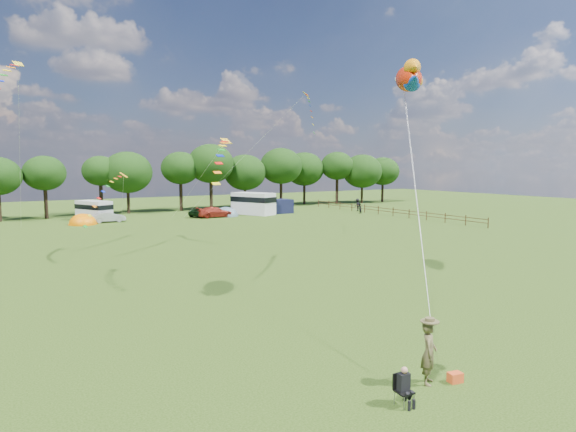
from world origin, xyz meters
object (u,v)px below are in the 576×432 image
walker_a (360,208)px  tent_orange (83,224)px  camp_chair (403,382)px  fish_kite (409,78)px  car_b (108,217)px  kite_flyer (429,353)px  campervan_d (253,203)px  car_c (215,212)px  car_d (205,212)px  campervan_c (94,210)px  tent_greyblue (226,216)px  walker_b (357,205)px

walker_a → tent_orange: bearing=-28.0°
camp_chair → fish_kite: (9.26, 9.32, 10.87)m
car_b → kite_flyer: bearing=177.7°
tent_orange → fish_kite: bearing=-75.7°
campervan_d → fish_kite: (-11.99, -41.88, 9.90)m
car_b → car_c: bearing=-98.6°
car_d → kite_flyer: bearing=142.2°
campervan_c → camp_chair: size_ratio=4.76×
campervan_c → campervan_d: 21.05m
car_c → kite_flyer: (-13.36, -49.66, 0.30)m
tent_greyblue → fish_kite: 43.89m
car_d → tent_orange: 15.63m
car_c → walker_a: (20.07, -5.79, 0.03)m
walker_b → kite_flyer: bearing=34.2°
car_d → walker_b: walker_b is taller
tent_orange → kite_flyer: (3.05, -50.49, 0.99)m
kite_flyer → car_d: bearing=35.8°
camp_chair → walker_a: bearing=55.8°
campervan_d → camp_chair: campervan_d is taller
walker_a → walker_b: (2.12, 3.07, 0.22)m
car_b → car_d: size_ratio=0.78×
tent_orange → campervan_c: bearing=64.2°
campervan_c → car_d: bearing=-127.8°
walker_a → walker_b: walker_b is taller
tent_orange → camp_chair: size_ratio=3.07×
car_b → car_c: car_c is taller
campervan_c → fish_kite: size_ratio=1.46×
car_b → campervan_c: size_ratio=0.67×
campervan_c → camp_chair: campervan_c is taller
walker_b → tent_greyblue: bearing=-28.3°
fish_kite → walker_a: fish_kite is taller
tent_orange → walker_b: (38.60, -3.54, 0.94)m
kite_flyer → fish_kite: fish_kite is taller
walker_a → camp_chair: bearing=34.0°
car_c → tent_greyblue: (1.90, 0.72, -0.69)m
walker_a → walker_b: size_ratio=0.77×
tent_orange → fish_kite: size_ratio=0.94×
fish_kite → campervan_c: bearing=45.1°
fish_kite → walker_a: 44.94m
car_b → car_c: (13.42, -1.45, 0.06)m
car_b → walker_b: bearing=-99.1°
tent_greyblue → walker_b: size_ratio=1.95×
tent_greyblue → walker_a: size_ratio=2.54×
walker_a → walker_b: 3.74m
campervan_c → walker_b: bearing=-126.4°
campervan_c → kite_flyer: 54.47m
car_d → camp_chair: (-14.23, -51.90, 0.05)m
campervan_d → camp_chair: (-21.25, -51.20, -0.97)m
walker_a → campervan_d: bearing=-43.6°
car_c → campervan_d: bearing=-78.0°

